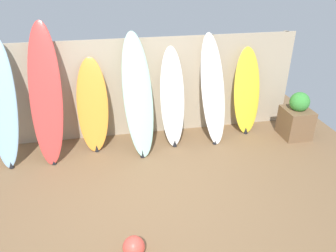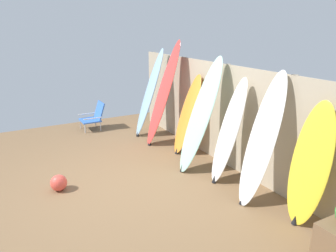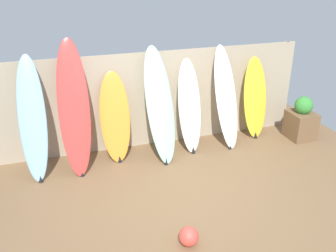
{
  "view_description": "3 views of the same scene",
  "coord_description": "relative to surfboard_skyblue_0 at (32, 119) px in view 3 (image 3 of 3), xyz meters",
  "views": [
    {
      "loc": [
        -0.41,
        -3.54,
        3.03
      ],
      "look_at": [
        0.36,
        0.41,
        0.92
      ],
      "focal_mm": 35.0,
      "sensor_mm": 36.0,
      "label": 1
    },
    {
      "loc": [
        4.49,
        -1.6,
        2.46
      ],
      "look_at": [
        0.29,
        0.71,
        0.96
      ],
      "focal_mm": 35.0,
      "sensor_mm": 36.0,
      "label": 2
    },
    {
      "loc": [
        -1.68,
        -4.34,
        3.31
      ],
      "look_at": [
        0.04,
        0.95,
        0.81
      ],
      "focal_mm": 40.0,
      "sensor_mm": 36.0,
      "label": 3
    }
  ],
  "objects": [
    {
      "name": "surfboard_yellow_6",
      "position": [
        4.13,
        0.21,
        -0.19
      ],
      "size": [
        0.55,
        0.4,
        1.6
      ],
      "color": "yellow",
      "rests_on": "ground"
    },
    {
      "name": "beach_ball",
      "position": [
        1.76,
        -2.4,
        -0.85
      ],
      "size": [
        0.25,
        0.25,
        0.25
      ],
      "primitive_type": "sphere",
      "color": "#E54C3F",
      "rests_on": "ground"
    },
    {
      "name": "surfboard_white_5",
      "position": [
        3.43,
        0.08,
        -0.05
      ],
      "size": [
        0.51,
        0.73,
        1.87
      ],
      "color": "white",
      "rests_on": "ground"
    },
    {
      "name": "fence_back",
      "position": [
        2.04,
        0.5,
        -0.08
      ],
      "size": [
        6.08,
        0.11,
        1.8
      ],
      "color": "tan",
      "rests_on": "ground"
    },
    {
      "name": "surfboard_seafoam_3",
      "position": [
        2.1,
        -0.04,
        -0.0
      ],
      "size": [
        0.54,
        0.88,
        1.97
      ],
      "color": "#9ED6BC",
      "rests_on": "ground"
    },
    {
      "name": "ground",
      "position": [
        2.04,
        -1.51,
        -0.98
      ],
      "size": [
        7.68,
        7.68,
        0.0
      ],
      "primitive_type": "plane",
      "color": "brown"
    },
    {
      "name": "planter_box",
      "position": [
        4.98,
        -0.19,
        -0.6
      ],
      "size": [
        0.48,
        0.52,
        0.87
      ],
      "color": "brown",
      "rests_on": "ground"
    },
    {
      "name": "surfboard_skyblue_0",
      "position": [
        0.0,
        0.0,
        0.0
      ],
      "size": [
        0.49,
        0.78,
        1.97
      ],
      "color": "#8CB7D6",
      "rests_on": "ground"
    },
    {
      "name": "surfboard_orange_2",
      "position": [
        1.34,
        0.16,
        -0.21
      ],
      "size": [
        0.57,
        0.58,
        1.55
      ],
      "color": "orange",
      "rests_on": "ground"
    },
    {
      "name": "surfboard_white_4",
      "position": [
        2.7,
        0.09,
        -0.14
      ],
      "size": [
        0.45,
        0.6,
        1.69
      ],
      "color": "white",
      "rests_on": "ground"
    },
    {
      "name": "surfboard_red_1",
      "position": [
        0.66,
        0.0,
        0.1
      ],
      "size": [
        0.56,
        0.83,
        2.17
      ],
      "color": "#D13D38",
      "rests_on": "ground"
    }
  ]
}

